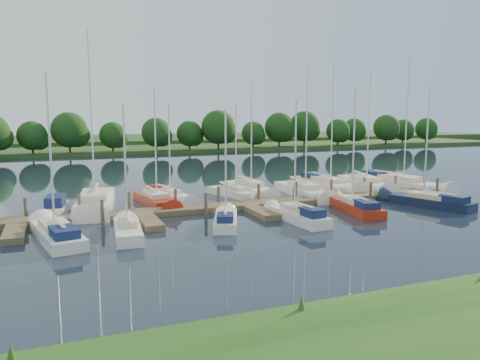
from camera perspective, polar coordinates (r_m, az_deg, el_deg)
name	(u,v)px	position (r m, az deg, el deg)	size (l,w,h in m)	color
ground	(295,231)	(29.29, 6.67, -6.23)	(260.00, 260.00, 0.00)	#17222F
dock	(249,207)	(35.67, 1.05, -3.29)	(40.00, 6.00, 0.40)	brown
mooring_pilings	(243,199)	(36.62, 0.37, -2.36)	(38.24, 2.84, 2.00)	#473D33
far_shore	(123,148)	(101.07, -14.12, 3.80)	(180.00, 30.00, 0.60)	#23481B
distant_hill	(109,140)	(125.81, -15.70, 4.69)	(220.00, 40.00, 1.40)	#385324
treeline	(149,132)	(88.40, -11.00, 5.82)	(147.18, 9.90, 8.09)	#38281C
motorboat	(55,210)	(36.41, -21.58, -3.38)	(2.13, 5.28, 1.68)	white
sailboat_n_2	(95,204)	(38.01, -17.23, -2.83)	(3.95, 11.11, 13.86)	white
sailboat_n_3	(156,202)	(38.03, -10.21, -2.60)	(2.45, 7.66, 9.73)	#A3240F
sailboat_n_4	(168,196)	(40.20, -8.75, -1.95)	(3.14, 6.54, 8.38)	white
sailboat_n_5	(234,194)	(41.25, -0.69, -1.66)	(3.20, 6.55, 8.40)	white
sailboat_n_6	(250,190)	(42.86, 1.22, -1.28)	(2.25, 8.18, 10.54)	white
sailboat_n_7	(304,192)	(42.24, 7.82, -1.50)	(2.72, 9.20, 11.62)	white
sailboat_n_8	(328,185)	(46.89, 10.70, -0.58)	(2.40, 9.91, 12.48)	white
sailboat_n_9	(365,185)	(47.62, 15.02, -0.63)	(3.89, 9.61, 12.09)	white
sailboat_n_10	(399,184)	(48.77, 18.83, -0.52)	(4.36, 10.67, 13.34)	white
sailboat_s_0	(56,234)	(29.15, -21.49, -6.17)	(3.09, 7.92, 9.96)	white
sailboat_s_1	(128,231)	(28.81, -13.55, -6.07)	(1.98, 6.27, 8.19)	white
sailboat_s_2	(226,220)	(30.73, -1.74, -4.91)	(3.21, 5.98, 7.83)	white
sailboat_s_3	(298,217)	(31.90, 7.03, -4.46)	(1.89, 6.55, 8.55)	white
sailboat_s_4	(354,207)	(36.11, 13.72, -3.19)	(2.94, 7.57, 9.57)	#A3240F
sailboat_s_5	(428,202)	(39.79, 21.96, -2.53)	(3.66, 7.60, 9.68)	#101D36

